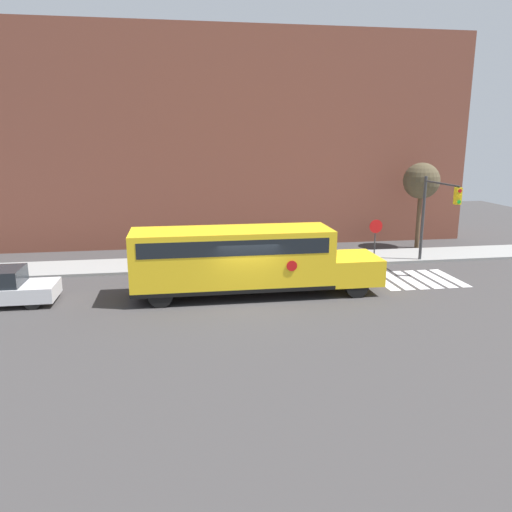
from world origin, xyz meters
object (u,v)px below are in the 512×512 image
Objects in this scene: school_bus at (243,258)px; stop_sign at (375,234)px; tree_near_sidewalk at (421,182)px; traffic_light at (435,208)px.

stop_sign is (7.80, 4.43, -0.05)m from school_bus.
stop_sign is 0.46× the size of tree_near_sidewalk.
school_bus reaches higher than stop_sign.
stop_sign is at bearing 155.44° from traffic_light.
tree_near_sidewalk is at bearing 39.40° from stop_sign.
stop_sign is at bearing -140.60° from tree_near_sidewalk.
school_bus is 8.97m from stop_sign.
school_bus is at bearing -162.94° from traffic_light.
stop_sign is at bearing 29.58° from school_bus.
school_bus is 14.54m from tree_near_sidewalk.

